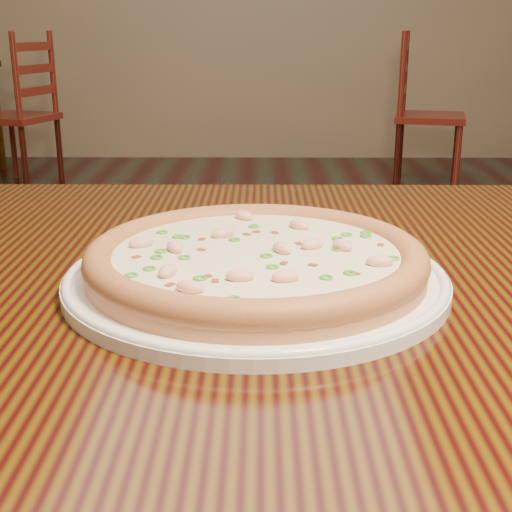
{
  "coord_description": "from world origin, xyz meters",
  "views": [
    {
      "loc": [
        0.1,
        -1.01,
        0.99
      ],
      "look_at": [
        0.1,
        -0.37,
        0.78
      ],
      "focal_mm": 50.0,
      "sensor_mm": 36.0,
      "label": 1
    }
  ],
  "objects_px": {
    "chair_b": "(22,117)",
    "chair_c": "(421,116)",
    "hero_table": "(369,357)",
    "plate": "(256,277)",
    "pizza": "(256,259)"
  },
  "relations": [
    {
      "from": "chair_b",
      "to": "chair_c",
      "type": "xyz_separation_m",
      "value": [
        2.5,
        0.06,
        0.0
      ]
    },
    {
      "from": "plate",
      "to": "pizza",
      "type": "relative_size",
      "value": 1.12
    },
    {
      "from": "chair_b",
      "to": "chair_c",
      "type": "height_order",
      "value": "same"
    },
    {
      "from": "plate",
      "to": "chair_c",
      "type": "height_order",
      "value": "chair_c"
    },
    {
      "from": "hero_table",
      "to": "plate",
      "type": "xyz_separation_m",
      "value": [
        -0.12,
        -0.05,
        0.11
      ]
    },
    {
      "from": "plate",
      "to": "hero_table",
      "type": "bearing_deg",
      "value": 22.62
    },
    {
      "from": "hero_table",
      "to": "pizza",
      "type": "height_order",
      "value": "pizza"
    },
    {
      "from": "chair_b",
      "to": "chair_c",
      "type": "distance_m",
      "value": 2.5
    },
    {
      "from": "pizza",
      "to": "chair_b",
      "type": "xyz_separation_m",
      "value": [
        -1.49,
        3.84,
        -0.34
      ]
    },
    {
      "from": "hero_table",
      "to": "plate",
      "type": "bearing_deg",
      "value": -157.38
    },
    {
      "from": "pizza",
      "to": "chair_b",
      "type": "distance_m",
      "value": 4.13
    },
    {
      "from": "plate",
      "to": "chair_c",
      "type": "bearing_deg",
      "value": 75.49
    },
    {
      "from": "plate",
      "to": "pizza",
      "type": "distance_m",
      "value": 0.02
    },
    {
      "from": "chair_b",
      "to": "chair_c",
      "type": "relative_size",
      "value": 1.0
    },
    {
      "from": "plate",
      "to": "chair_c",
      "type": "relative_size",
      "value": 0.38
    }
  ]
}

